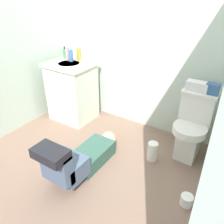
{
  "coord_description": "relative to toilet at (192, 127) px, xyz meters",
  "views": [
    {
      "loc": [
        1.27,
        -1.48,
        1.71
      ],
      "look_at": [
        0.04,
        0.43,
        0.45
      ],
      "focal_mm": 36.69,
      "sensor_mm": 36.0,
      "label": 1
    }
  ],
  "objects": [
    {
      "name": "ground_plane",
      "position": [
        -0.87,
        -0.75,
        -0.39
      ],
      "size": [
        2.97,
        3.1,
        0.04
      ],
      "primitive_type": "cube",
      "color": "#7E6252"
    },
    {
      "name": "soap_dispenser",
      "position": [
        -1.85,
        0.06,
        0.52
      ],
      "size": [
        0.06,
        0.06,
        0.17
      ],
      "color": "#36904D",
      "rests_on": "vanity_cabinet"
    },
    {
      "name": "tissue_box",
      "position": [
        -0.04,
        0.09,
        0.43
      ],
      "size": [
        0.22,
        0.11,
        0.1
      ],
      "primitive_type": "cube",
      "color": "silver",
      "rests_on": "toilet"
    },
    {
      "name": "bottle_amber",
      "position": [
        -1.62,
        0.09,
        0.54
      ],
      "size": [
        0.06,
        0.06,
        0.17
      ],
      "primitive_type": "cylinder",
      "color": "orange",
      "rests_on": "vanity_cabinet"
    },
    {
      "name": "toilet_paper_roll",
      "position": [
        0.21,
        -0.71,
        -0.32
      ],
      "size": [
        0.11,
        0.11,
        0.1
      ],
      "primitive_type": "cylinder",
      "color": "white",
      "rests_on": "ground_plane"
    },
    {
      "name": "toiletry_bag",
      "position": [
        0.11,
        0.09,
        0.44
      ],
      "size": [
        0.12,
        0.09,
        0.11
      ],
      "primitive_type": "cube",
      "color": "#33598C",
      "rests_on": "toilet"
    },
    {
      "name": "vanity_cabinet",
      "position": [
        -1.66,
        -0.06,
        0.05
      ],
      "size": [
        0.6,
        0.52,
        0.82
      ],
      "color": "silver",
      "rests_on": "ground_plane"
    },
    {
      "name": "wall_back",
      "position": [
        -0.87,
        0.35,
        0.83
      ],
      "size": [
        2.63,
        0.08,
        2.4
      ],
      "primitive_type": "cube",
      "color": "#B6C8B8",
      "rests_on": "ground_plane"
    },
    {
      "name": "bottle_blue",
      "position": [
        -1.68,
        0.0,
        0.53
      ],
      "size": [
        0.06,
        0.06,
        0.15
      ],
      "primitive_type": "cylinder",
      "color": "#406CBA",
      "rests_on": "vanity_cabinet"
    },
    {
      "name": "faucet",
      "position": [
        -1.66,
        0.08,
        0.5
      ],
      "size": [
        0.02,
        0.02,
        0.1
      ],
      "primitive_type": "cylinder",
      "color": "silver",
      "rests_on": "vanity_cabinet"
    },
    {
      "name": "toilet",
      "position": [
        0.0,
        0.0,
        0.0
      ],
      "size": [
        0.36,
        0.46,
        0.75
      ],
      "color": "silver",
      "rests_on": "ground_plane"
    },
    {
      "name": "person_plumber",
      "position": [
        -0.85,
        -0.88,
        -0.19
      ],
      "size": [
        0.39,
        1.06,
        0.52
      ],
      "color": "#33594C",
      "rests_on": "ground_plane"
    },
    {
      "name": "paper_towel_roll",
      "position": [
        -0.3,
        -0.32,
        -0.26
      ],
      "size": [
        0.11,
        0.11,
        0.22
      ],
      "primitive_type": "cylinder",
      "color": "white",
      "rests_on": "ground_plane"
    },
    {
      "name": "bottle_pink",
      "position": [
        -1.76,
        0.02,
        0.54
      ],
      "size": [
        0.05,
        0.05,
        0.18
      ],
      "primitive_type": "cylinder",
      "color": "pink",
      "rests_on": "vanity_cabinet"
    }
  ]
}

